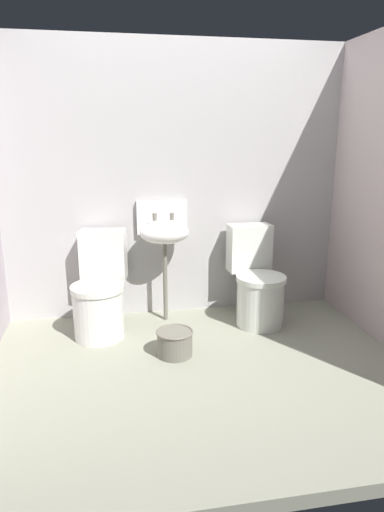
{
  "coord_description": "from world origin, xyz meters",
  "views": [
    {
      "loc": [
        -0.54,
        -2.7,
        1.51
      ],
      "look_at": [
        0.0,
        0.25,
        0.7
      ],
      "focal_mm": 31.52,
      "sensor_mm": 36.0,
      "label": 1
    }
  ],
  "objects_px": {
    "toilet_left": "(100,294)",
    "bucket": "(175,342)",
    "toilet_right": "(257,284)",
    "sink": "(164,231)"
  },
  "relations": [
    {
      "from": "toilet_right",
      "to": "sink",
      "type": "xyz_separation_m",
      "value": [
        -0.74,
        0.19,
        0.43
      ]
    },
    {
      "from": "toilet_right",
      "to": "bucket",
      "type": "height_order",
      "value": "toilet_right"
    },
    {
      "from": "sink",
      "to": "bucket",
      "type": "bearing_deg",
      "value": -91.36
    },
    {
      "from": "toilet_left",
      "to": "bucket",
      "type": "relative_size",
      "value": 2.93
    },
    {
      "from": "toilet_right",
      "to": "sink",
      "type": "relative_size",
      "value": 0.79
    },
    {
      "from": "toilet_right",
      "to": "sink",
      "type": "bearing_deg",
      "value": -16.67
    },
    {
      "from": "sink",
      "to": "toilet_left",
      "type": "bearing_deg",
      "value": -160.49
    },
    {
      "from": "toilet_right",
      "to": "bucket",
      "type": "distance_m",
      "value": 0.93
    },
    {
      "from": "toilet_left",
      "to": "bucket",
      "type": "bearing_deg",
      "value": 146.74
    },
    {
      "from": "toilet_left",
      "to": "bucket",
      "type": "xyz_separation_m",
      "value": [
        0.51,
        -0.48,
        -0.22
      ]
    }
  ]
}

